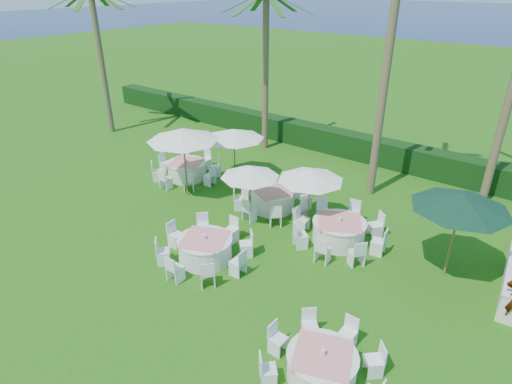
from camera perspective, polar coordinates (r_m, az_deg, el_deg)
ground at (r=14.41m, az=-12.62°, el=-8.76°), size 120.00×120.00×0.00m
hedge at (r=22.70m, az=10.63°, el=6.64°), size 34.00×1.00×1.20m
banquet_table_b at (r=13.95m, az=-6.81°, el=-7.49°), size 3.09×3.09×0.94m
banquet_table_c at (r=10.50m, az=8.76°, el=-21.90°), size 2.83×2.83×0.87m
banquet_table_d at (r=19.66m, az=-9.22°, el=2.97°), size 3.10×3.10×0.94m
banquet_table_e at (r=16.83m, az=2.23°, el=-0.93°), size 3.10×3.10×0.94m
banquet_table_f at (r=15.00m, az=10.98°, el=-5.12°), size 3.22×3.22×0.97m
umbrella_a at (r=17.25m, az=-9.73°, el=7.56°), size 2.88×2.88×2.92m
umbrella_b at (r=15.15m, az=-0.81°, el=2.70°), size 2.13×2.13×2.24m
umbrella_c at (r=18.70m, az=-2.94°, el=7.72°), size 2.63×2.63×2.35m
umbrella_d at (r=15.01m, az=7.30°, el=2.26°), size 2.35×2.35×2.25m
umbrella_green at (r=13.39m, az=25.74°, el=-1.09°), size 2.80×2.80×2.81m
palm_b at (r=22.04m, az=1.28°, el=16.41°), size 4.11×4.40×7.67m
palm_c at (r=17.11m, az=17.36°, el=17.99°), size 4.16×4.40×10.94m
palm_f at (r=26.16m, az=-20.01°, el=16.63°), size 4.40×4.10×7.76m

